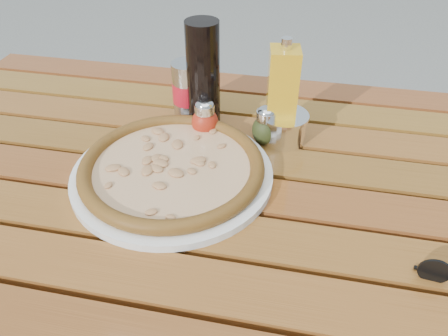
% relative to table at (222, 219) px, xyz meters
% --- Properties ---
extents(table, '(1.40, 0.90, 0.75)m').
position_rel_table_xyz_m(table, '(0.00, 0.00, 0.00)').
color(table, '#351A0C').
rests_on(table, ground).
extents(plate, '(0.37, 0.37, 0.01)m').
position_rel_table_xyz_m(plate, '(-0.09, 0.01, 0.08)').
color(plate, white).
rests_on(plate, table).
extents(pizza, '(0.41, 0.41, 0.03)m').
position_rel_table_xyz_m(pizza, '(-0.09, 0.01, 0.10)').
color(pizza, beige).
rests_on(pizza, plate).
extents(pepper_shaker, '(0.07, 0.07, 0.08)m').
position_rel_table_xyz_m(pepper_shaker, '(-0.07, 0.16, 0.11)').
color(pepper_shaker, red).
rests_on(pepper_shaker, table).
extents(oregano_shaker, '(0.07, 0.07, 0.08)m').
position_rel_table_xyz_m(oregano_shaker, '(0.06, 0.16, 0.11)').
color(oregano_shaker, '#333C18').
rests_on(oregano_shaker, table).
extents(dark_bottle, '(0.07, 0.07, 0.22)m').
position_rel_table_xyz_m(dark_bottle, '(-0.08, 0.20, 0.19)').
color(dark_bottle, black).
rests_on(dark_bottle, table).
extents(soda_can, '(0.07, 0.07, 0.12)m').
position_rel_table_xyz_m(soda_can, '(-0.12, 0.23, 0.13)').
color(soda_can, '#BABABF').
rests_on(soda_can, table).
extents(olive_oil_cruet, '(0.06, 0.06, 0.21)m').
position_rel_table_xyz_m(olive_oil_cruet, '(0.08, 0.18, 0.17)').
color(olive_oil_cruet, gold).
rests_on(olive_oil_cruet, table).
extents(parmesan_tin, '(0.10, 0.10, 0.07)m').
position_rel_table_xyz_m(parmesan_tin, '(0.09, 0.17, 0.11)').
color(parmesan_tin, white).
rests_on(parmesan_tin, table).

